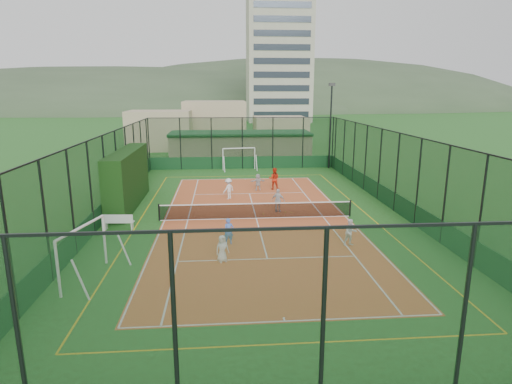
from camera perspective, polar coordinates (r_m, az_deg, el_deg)
ground at (r=25.95m, az=0.04°, el=-3.55°), size 300.00×300.00×0.00m
court_slab at (r=25.95m, az=0.04°, el=-3.54°), size 11.17×23.97×0.01m
tennis_net at (r=25.80m, az=0.04°, el=-2.43°), size 11.67×0.12×1.06m
perimeter_fence at (r=25.33m, az=0.04°, el=1.86°), size 18.12×34.12×5.00m
floodlight_ne at (r=42.81m, az=9.88°, el=8.61°), size 0.60×0.26×8.25m
clubhouse at (r=47.16m, az=-2.12°, el=6.11°), size 15.20×7.20×3.15m
apartment_tower at (r=107.90m, az=3.03°, el=17.37°), size 15.00×12.00×30.00m
distant_hills at (r=174.91m, az=-3.99°, el=10.93°), size 200.00×60.00×24.00m
hedge_left at (r=29.68m, az=-16.76°, el=1.74°), size 1.27×8.48×3.71m
white_bench at (r=25.03m, az=-17.82°, el=-3.74°), size 1.69×0.58×0.93m
futsal_goal_near at (r=18.93m, az=-22.04°, el=-7.60°), size 3.57×1.85×2.22m
futsal_goal_far at (r=41.75m, az=-2.29°, el=4.42°), size 3.34×1.37×2.09m
child_near_left at (r=19.46m, az=-4.52°, el=-7.53°), size 0.71×0.60×1.24m
child_near_mid at (r=21.59m, az=-3.66°, el=-5.25°), size 0.53×0.40×1.33m
child_near_right at (r=21.84m, az=12.48°, el=-5.29°), size 0.74×0.62×1.36m
child_far_left at (r=30.44m, az=-3.69°, el=0.45°), size 1.07×1.07×1.49m
child_far_right at (r=27.08m, az=2.97°, el=-1.15°), size 0.96×0.74×1.52m
child_far_back at (r=33.04m, az=0.26°, el=1.34°), size 1.24×0.55×1.29m
coach at (r=33.34m, az=2.43°, el=1.80°), size 0.94×0.79×1.70m
tennis_balls at (r=27.02m, az=3.23°, el=-2.78°), size 1.85×0.37×0.07m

